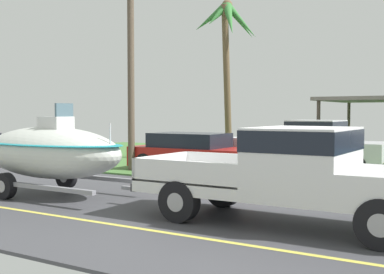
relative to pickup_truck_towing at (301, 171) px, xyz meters
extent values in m
cube|color=#424247|center=(-1.10, 0.06, -1.05)|extent=(36.00, 8.00, 0.06)
cube|color=#477538|center=(-1.10, 11.06, -1.03)|extent=(36.00, 14.00, 0.11)
cube|color=#DBCC4C|center=(-1.10, -1.74, -1.02)|extent=(34.20, 0.12, 0.01)
cube|color=silver|center=(-0.36, 0.00, -0.39)|extent=(5.60, 2.03, 0.22)
cube|color=silver|center=(0.03, 0.00, 0.26)|extent=(1.68, 2.03, 1.09)
cube|color=black|center=(0.03, 0.00, 0.57)|extent=(1.70, 2.05, 0.38)
cube|color=#9D9D9D|center=(-1.98, 0.00, -0.26)|extent=(2.35, 2.03, 0.04)
cube|color=silver|center=(-1.98, 0.98, -0.06)|extent=(2.35, 0.08, 0.45)
cube|color=silver|center=(-1.98, -0.98, -0.06)|extent=(2.35, 0.08, 0.45)
cube|color=silver|center=(-3.12, 0.00, -0.06)|extent=(0.08, 2.03, 0.45)
cube|color=#333338|center=(-3.22, 0.00, -0.45)|extent=(0.12, 1.83, 0.16)
sphere|color=#B2B2B7|center=(-3.34, 0.00, -0.40)|extent=(0.10, 0.10, 0.10)
cylinder|color=black|center=(1.58, -0.90, -0.62)|extent=(0.80, 0.28, 0.80)
cylinder|color=#9E9EA3|center=(1.58, -0.90, -0.62)|extent=(0.36, 0.29, 0.36)
cylinder|color=black|center=(-2.10, 0.90, -0.62)|extent=(0.80, 0.28, 0.80)
cylinder|color=#9E9EA3|center=(-2.10, 0.90, -0.62)|extent=(0.36, 0.29, 0.36)
cylinder|color=black|center=(-2.10, -0.90, -0.62)|extent=(0.80, 0.28, 0.80)
cylinder|color=#9E9EA3|center=(-2.10, -0.90, -0.62)|extent=(0.36, 0.29, 0.36)
cube|color=gray|center=(-3.79, 0.00, -0.64)|extent=(0.90, 0.10, 0.08)
cube|color=gray|center=(-6.61, 0.95, -0.64)|extent=(4.73, 0.12, 0.10)
cube|color=gray|center=(-6.61, -0.95, -0.64)|extent=(4.73, 0.12, 0.10)
cylinder|color=black|center=(-7.08, 1.01, -0.70)|extent=(0.64, 0.22, 0.64)
cylinder|color=#9E9EA3|center=(-7.08, 1.01, -0.70)|extent=(0.29, 0.23, 0.29)
cylinder|color=black|center=(-7.08, -1.01, -0.70)|extent=(0.64, 0.22, 0.64)
cylinder|color=#9E9EA3|center=(-7.08, -1.01, -0.70)|extent=(0.29, 0.23, 0.29)
ellipsoid|color=silver|center=(-6.61, 0.00, 0.06)|extent=(4.45, 1.89, 1.31)
ellipsoid|color=teal|center=(-6.61, 0.00, 0.29)|extent=(4.54, 1.93, 0.12)
cube|color=silver|center=(-6.38, 0.00, 0.65)|extent=(0.70, 0.60, 0.65)
cube|color=slate|center=(-6.08, 0.00, 1.12)|extent=(0.06, 0.56, 0.36)
cylinder|color=silver|center=(-4.60, 0.00, 0.57)|extent=(0.04, 0.04, 0.50)
cube|color=silver|center=(-2.64, 8.07, -0.39)|extent=(5.43, 1.92, 0.22)
cube|color=silver|center=(-0.68, 8.07, -0.09)|extent=(1.52, 1.92, 0.38)
cube|color=silver|center=(-2.26, 8.07, 0.27)|extent=(1.63, 1.92, 1.10)
cube|color=black|center=(-2.26, 8.07, 0.59)|extent=(1.65, 1.94, 0.38)
cube|color=gray|center=(-4.21, 8.07, -0.26)|extent=(2.28, 1.92, 0.04)
cube|color=silver|center=(-4.21, 8.99, -0.06)|extent=(2.28, 0.08, 0.45)
cube|color=silver|center=(-4.21, 7.15, -0.06)|extent=(2.28, 0.08, 0.45)
cube|color=silver|center=(-5.32, 8.07, -0.06)|extent=(0.08, 1.92, 0.45)
cube|color=#333338|center=(-5.42, 8.07, -0.45)|extent=(0.12, 1.73, 0.16)
sphere|color=#B2B2B7|center=(-5.54, 8.07, -0.40)|extent=(0.10, 0.10, 0.10)
cylinder|color=black|center=(-0.76, 8.91, -0.62)|extent=(0.80, 0.28, 0.80)
cylinder|color=#9E9EA3|center=(-0.76, 8.91, -0.62)|extent=(0.36, 0.29, 0.36)
cylinder|color=black|center=(-0.76, 7.22, -0.62)|extent=(0.80, 0.28, 0.80)
cylinder|color=#9E9EA3|center=(-0.76, 7.22, -0.62)|extent=(0.36, 0.29, 0.36)
cylinder|color=black|center=(-4.33, 8.91, -0.62)|extent=(0.80, 0.28, 0.80)
cylinder|color=#9E9EA3|center=(-4.33, 8.91, -0.62)|extent=(0.36, 0.29, 0.36)
cylinder|color=black|center=(-4.33, 7.22, -0.62)|extent=(0.80, 0.28, 0.80)
cylinder|color=#9E9EA3|center=(-4.33, 7.22, -0.62)|extent=(0.36, 0.29, 0.36)
cube|color=#B21E19|center=(-5.98, 6.07, -0.49)|extent=(4.67, 1.83, 0.70)
cube|color=black|center=(-6.21, 6.07, 0.11)|extent=(2.62, 1.68, 0.50)
cylinder|color=black|center=(-4.39, 6.89, -0.69)|extent=(0.66, 0.22, 0.66)
cylinder|color=#9E9EA3|center=(-4.39, 6.89, -0.69)|extent=(0.30, 0.23, 0.30)
cylinder|color=black|center=(-4.39, 5.24, -0.69)|extent=(0.66, 0.22, 0.66)
cylinder|color=#9E9EA3|center=(-4.39, 5.24, -0.69)|extent=(0.30, 0.23, 0.30)
cylinder|color=black|center=(-7.57, 6.89, -0.69)|extent=(0.66, 0.22, 0.66)
cylinder|color=#9E9EA3|center=(-7.57, 6.89, -0.69)|extent=(0.30, 0.23, 0.30)
cylinder|color=black|center=(-7.57, 5.24, -0.69)|extent=(0.66, 0.22, 0.66)
cylinder|color=#9E9EA3|center=(-7.57, 5.24, -0.69)|extent=(0.30, 0.23, 0.30)
cylinder|color=#4C4238|center=(-2.78, 14.53, 0.26)|extent=(0.14, 0.14, 2.56)
cylinder|color=#4C4238|center=(-2.78, 9.94, 0.26)|extent=(0.14, 0.14, 2.56)
cylinder|color=brown|center=(-6.97, 10.37, 2.34)|extent=(0.28, 0.77, 6.74)
cone|color=#387A38|center=(-6.30, 10.40, 4.97)|extent=(1.58, 0.38, 1.70)
cone|color=#387A38|center=(-6.61, 10.91, 5.05)|extent=(1.11, 1.44, 1.55)
cone|color=#387A38|center=(-7.34, 10.91, 5.00)|extent=(1.16, 1.46, 1.64)
cone|color=#387A38|center=(-7.76, 10.38, 5.24)|extent=(1.80, 0.41, 1.29)
cone|color=#387A38|center=(-7.15, 9.89, 5.24)|extent=(0.85, 1.39, 1.26)
cone|color=#387A38|center=(-6.51, 9.72, 4.97)|extent=(1.43, 1.78, 1.79)
sphere|color=brown|center=(-6.97, 10.37, 5.71)|extent=(0.45, 0.45, 0.45)
cylinder|color=brown|center=(-8.03, 5.07, 3.45)|extent=(0.24, 0.24, 8.96)
camera|label=1|loc=(3.03, -8.77, 1.07)|focal=46.30mm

